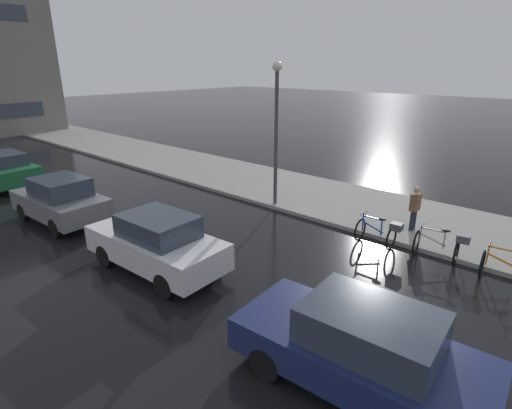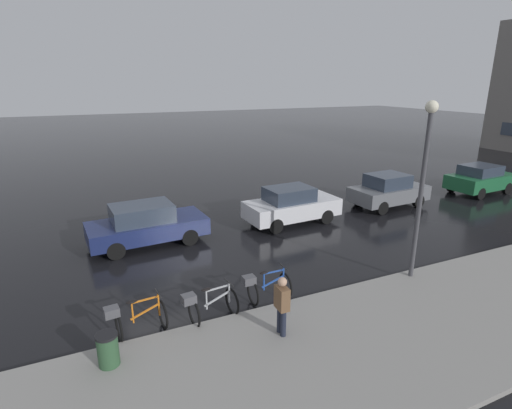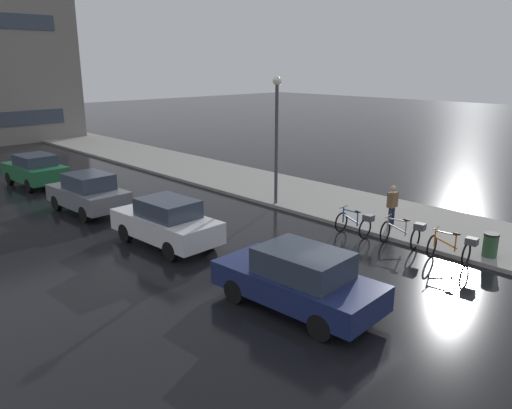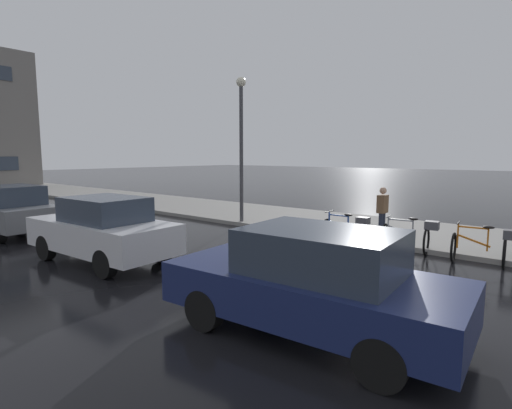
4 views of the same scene
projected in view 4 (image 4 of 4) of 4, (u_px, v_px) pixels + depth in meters
name	position (u px, v px, depth m)	size (l,w,h in m)	color
ground_plane	(376.00, 290.00, 7.95)	(140.00, 140.00, 0.00)	black
sidewalk_kerb	(224.00, 210.00, 18.83)	(4.80, 60.00, 0.14)	gray
bicycle_nearest	(485.00, 246.00, 9.58)	(0.86, 1.45, 1.02)	black
bicycle_second	(411.00, 235.00, 10.85)	(0.89, 1.46, 0.99)	black
bicycle_third	(347.00, 229.00, 11.75)	(0.75, 1.36, 0.98)	black
car_navy	(313.00, 282.00, 5.91)	(2.18, 4.50, 1.61)	navy
car_white	(103.00, 230.00, 9.97)	(1.99, 4.24, 1.64)	silver
car_grey	(11.00, 210.00, 13.38)	(2.05, 3.97, 1.65)	slate
pedestrian	(382.00, 210.00, 12.76)	(0.40, 0.24, 1.65)	#1E2333
streetlamp	(241.00, 133.00, 14.93)	(0.36, 0.36, 5.52)	#424247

